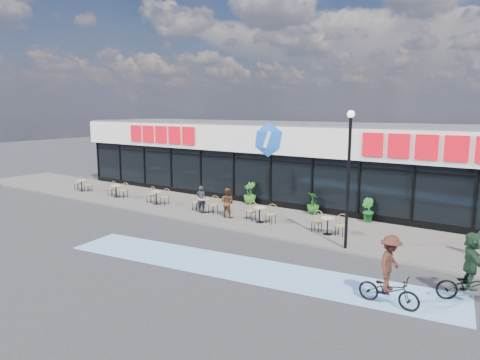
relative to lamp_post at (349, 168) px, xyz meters
The scene contains 18 objects.
ground 7.33m from the lamp_post, 159.54° to the right, with size 120.00×120.00×0.00m, color #28282B.
sidewalk 7.28m from the lamp_post, 160.36° to the left, with size 44.00×5.00×0.10m, color #605B55.
bike_lane 5.43m from the lamp_post, 119.66° to the right, with size 14.00×2.20×0.01m, color #6D9DCE.
building 9.85m from the lamp_post, 128.94° to the left, with size 30.60×6.57×4.75m.
lamp_post is the anchor object (origin of this frame).
bistro_set_0 18.78m from the lamp_post, behind, with size 1.54×0.62×0.90m.
bistro_set_1 15.39m from the lamp_post, behind, with size 1.54×0.62×0.90m.
bistro_set_2 12.04m from the lamp_post, behind, with size 1.54×0.62×0.90m.
bistro_set_3 8.75m from the lamp_post, behind, with size 1.54×0.62×0.90m.
bistro_set_4 5.65m from the lamp_post, 163.23° to the left, with size 1.54×0.62×0.90m.
bistro_set_5 3.31m from the lamp_post, 132.69° to the left, with size 1.54×0.62×0.90m.
potted_plant_left 8.93m from the lamp_post, 149.00° to the left, with size 0.71×0.71×1.26m, color #275E1A.
potted_plant_mid 6.05m from the lamp_post, 128.21° to the left, with size 0.64×0.64×1.13m, color #194814.
potted_plant_right 5.09m from the lamp_post, 97.78° to the left, with size 0.63×0.51×1.15m, color #18551D.
patron_left 8.77m from the lamp_post, behind, with size 0.52×0.34×1.41m, color black.
patron_right 7.14m from the lamp_post, 169.25° to the left, with size 0.72×0.56×1.49m, color #4A2D1A.
cyclist_a 5.25m from the lamp_post, 54.68° to the right, with size 1.73×1.05×2.04m.
cyclist_b 5.57m from the lamp_post, 26.43° to the right, with size 1.88×1.55×2.05m.
Camera 1 is at (11.85, -13.11, 5.44)m, focal length 32.00 mm.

